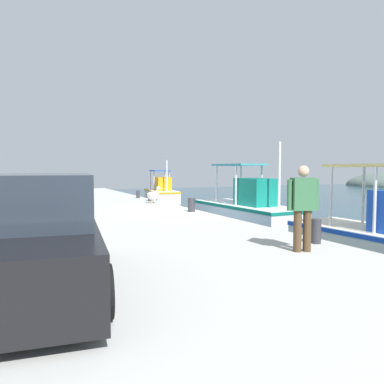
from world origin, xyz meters
TOP-DOWN VIEW (x-y plane):
  - quay_pier at (0.00, -5.00)m, footprint 36.00×10.00m
  - fishing_boat_nearest at (-12.10, 3.00)m, footprint 5.34×2.35m
  - fishing_boat_second at (-0.06, 2.60)m, footprint 6.10×2.18m
  - pelican at (-3.03, -0.70)m, footprint 0.85×0.79m
  - fisherman_standing at (7.85, -1.28)m, footprint 0.36×0.64m
  - parked_car at (8.10, -6.20)m, footprint 4.27×2.24m
  - mooring_bollard_nearest at (-6.42, -0.45)m, footprint 0.20×0.20m
  - mooring_bollard_second at (-4.26, -0.45)m, footprint 0.21×0.21m
  - mooring_bollard_third at (0.77, -0.45)m, footprint 0.27×0.27m
  - mooring_bollard_fourth at (7.36, -0.45)m, footprint 0.22×0.22m

SIDE VIEW (x-z plane):
  - quay_pier at x=0.00m, z-range 0.00..0.80m
  - fishing_boat_nearest at x=-12.10m, z-range -0.88..2.17m
  - fishing_boat_second at x=-0.06m, z-range -1.05..2.43m
  - mooring_bollard_nearest at x=-6.42m, z-range 0.80..1.22m
  - mooring_bollard_second at x=-4.26m, z-range 0.80..1.31m
  - mooring_bollard_third at x=0.77m, z-range 0.80..1.33m
  - mooring_bollard_fourth at x=7.36m, z-range 0.80..1.34m
  - pelican at x=-3.03m, z-range 0.79..1.61m
  - parked_car at x=8.10m, z-range 0.73..2.30m
  - fisherman_standing at x=7.85m, z-range 0.90..2.60m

